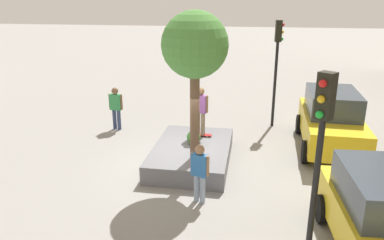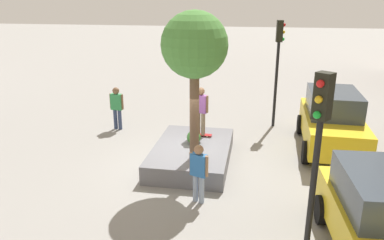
# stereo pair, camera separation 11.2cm
# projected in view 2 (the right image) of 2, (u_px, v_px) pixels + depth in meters

# --- Properties ---
(ground_plane) EXTENTS (120.00, 120.00, 0.00)m
(ground_plane) POSITION_uv_depth(u_px,v_px,m) (183.00, 166.00, 12.37)
(ground_plane) COLOR gray
(planter_ledge) EXTENTS (3.83, 2.48, 0.59)m
(planter_ledge) POSITION_uv_depth(u_px,v_px,m) (192.00, 154.00, 12.55)
(planter_ledge) COLOR slate
(planter_ledge) RESTS_ON ground
(plaza_tree) EXTENTS (1.89, 1.89, 4.39)m
(plaza_tree) POSITION_uv_depth(u_px,v_px,m) (195.00, 47.00, 10.41)
(plaza_tree) COLOR brown
(plaza_tree) RESTS_ON planter_ledge
(boxwood_shrub) EXTENTS (0.47, 0.47, 0.47)m
(boxwood_shrub) POSITION_uv_depth(u_px,v_px,m) (194.00, 137.00, 12.54)
(boxwood_shrub) COLOR #3D7A33
(boxwood_shrub) RESTS_ON planter_ledge
(skateboard) EXTENTS (0.25, 0.81, 0.07)m
(skateboard) POSITION_uv_depth(u_px,v_px,m) (201.00, 135.00, 13.29)
(skateboard) COLOR #A51E1E
(skateboard) RESTS_ON planter_ledge
(skateboarder) EXTENTS (0.34, 0.55, 1.70)m
(skateboarder) POSITION_uv_depth(u_px,v_px,m) (201.00, 108.00, 12.98)
(skateboarder) COLOR #847056
(skateboarder) RESTS_ON skateboard
(sedan_parked) EXTENTS (4.61, 2.26, 2.12)m
(sedan_parked) POSITION_uv_depth(u_px,v_px,m) (332.00, 120.00, 13.46)
(sedan_parked) COLOR gold
(sedan_parked) RESTS_ON ground
(taxi_cab) EXTENTS (4.24, 2.13, 1.93)m
(taxi_cab) POSITION_uv_depth(u_px,v_px,m) (381.00, 219.00, 7.68)
(taxi_cab) COLOR gold
(taxi_cab) RESTS_ON ground
(traffic_light_corner) EXTENTS (0.37, 0.37, 4.07)m
(traffic_light_corner) POSITION_uv_depth(u_px,v_px,m) (318.00, 141.00, 6.84)
(traffic_light_corner) COLOR black
(traffic_light_corner) RESTS_ON ground
(traffic_light_median) EXTENTS (0.30, 0.35, 4.42)m
(traffic_light_median) POSITION_uv_depth(u_px,v_px,m) (278.00, 56.00, 15.22)
(traffic_light_median) COLOR black
(traffic_light_median) RESTS_ON ground
(passerby_with_bag) EXTENTS (0.33, 0.53, 1.66)m
(passerby_with_bag) POSITION_uv_depth(u_px,v_px,m) (199.00, 170.00, 9.90)
(passerby_with_bag) COLOR #8C9EB7
(passerby_with_bag) RESTS_ON ground
(bystander_watching) EXTENTS (0.28, 0.61, 1.79)m
(bystander_watching) POSITION_uv_depth(u_px,v_px,m) (117.00, 105.00, 15.47)
(bystander_watching) COLOR navy
(bystander_watching) RESTS_ON ground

